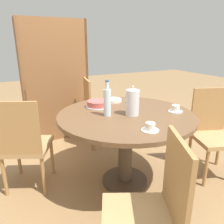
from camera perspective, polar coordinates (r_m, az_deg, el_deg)
ground_plane at (r=2.42m, az=3.32°, el=-17.50°), size 14.00×14.00×0.00m
dining_table at (r=2.12m, az=3.62°, el=-3.85°), size 1.30×1.30×0.75m
chair_a at (r=3.02m, az=-3.93°, el=0.31°), size 0.49×0.49×0.93m
chair_b at (r=2.23m, az=-21.93°, el=-7.61°), size 0.56×0.56×0.93m
chair_c at (r=1.38m, az=10.05°, el=-24.12°), size 0.56×0.56×0.93m
chair_d at (r=2.58m, az=24.88°, el=-4.57°), size 0.54×0.54×0.93m
bookshelf at (r=3.27m, az=-14.46°, el=7.36°), size 0.92×0.28×1.70m
coffee_pot at (r=2.00m, az=5.36°, el=2.70°), size 0.12×0.12×0.27m
water_bottle at (r=1.96m, az=-1.25°, el=2.73°), size 0.07×0.07×0.33m
cake_main at (r=2.27m, az=-3.64°, el=2.11°), size 0.26×0.26×0.07m
cup_a at (r=2.20m, az=16.24°, el=0.75°), size 0.14×0.14×0.06m
cup_b at (r=1.69m, az=9.94°, el=-4.01°), size 0.14×0.14×0.06m
plate_stack at (r=2.48m, az=0.31°, el=3.13°), size 0.19×0.19×0.03m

